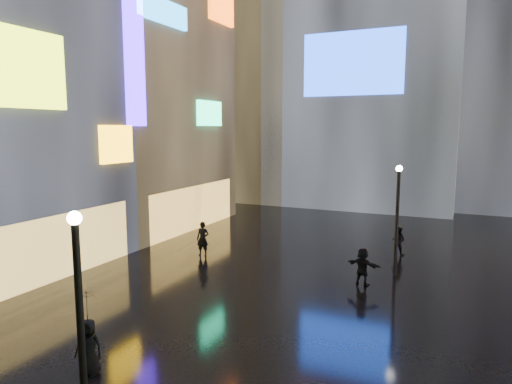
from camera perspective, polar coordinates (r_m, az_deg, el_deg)
The scene contains 10 objects.
ground at distance 22.00m, azimuth 8.88°, elevation -10.34°, with size 140.00×140.00×0.00m, color black.
building_left_far at distance 34.14m, azimuth -15.22°, elevation 14.59°, with size 10.28×12.00×22.00m.
tower_flank_left at distance 46.88m, azimuth -0.25°, elevation 15.46°, with size 10.00×10.00×26.00m, color black.
lamp_near at distance 10.61m, azimuth -21.15°, elevation -14.30°, with size 0.30×0.30×5.20m.
lamp_far at distance 22.15m, azimuth 17.24°, elevation -2.62°, with size 0.30×0.30×5.20m.
pedestrian_4 at distance 14.26m, azimuth -20.18°, elevation -17.73°, with size 0.78×0.51×1.61m, color black.
pedestrian_5 at distance 20.89m, azimuth 13.18°, elevation -9.05°, with size 1.55×0.49×1.67m, color black.
pedestrian_6 at distance 25.01m, azimuth -6.67°, elevation -5.84°, with size 0.68×0.45×1.86m, color black.
pedestrian_7 at distance 26.33m, azimuth 17.37°, elevation -5.82°, with size 0.74×0.58×1.53m, color black.
umbrella_2 at distance 13.78m, azimuth -20.43°, elevation -13.14°, with size 0.91×0.93×0.84m, color black.
Camera 1 is at (5.58, -0.15, 6.86)m, focal length 32.00 mm.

